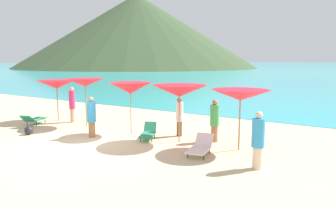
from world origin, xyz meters
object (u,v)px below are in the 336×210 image
umbrella_4 (240,95)px  beachgoer_1 (215,120)px  lounge_chair_1 (148,133)px  beachgoer_0 (179,116)px  umbrella_0 (57,85)px  lounge_chair_0 (34,119)px  umbrella_3 (179,91)px  umbrella_2 (130,88)px  lounge_chair_2 (200,147)px  beachgoer_2 (258,139)px  umbrella_1 (85,83)px  beachgoer_3 (72,103)px  beachgoer_4 (91,116)px  beach_ball (29,130)px

umbrella_4 → beachgoer_1: 1.74m
lounge_chair_1 → beachgoer_0: 1.50m
umbrella_0 → lounge_chair_1: bearing=-5.0°
umbrella_0 → lounge_chair_0: size_ratio=1.30×
umbrella_3 → lounge_chair_1: (-1.28, -0.29, -1.74)m
umbrella_4 → beachgoer_0: (-2.84, 0.63, -1.10)m
umbrella_2 → umbrella_4: umbrella_2 is taller
beachgoer_0 → beachgoer_1: size_ratio=0.99×
lounge_chair_1 → umbrella_2: bearing=139.1°
lounge_chair_2 → beachgoer_0: size_ratio=0.93×
beachgoer_2 → lounge_chair_0: bearing=24.1°
beachgoer_1 → beachgoer_2: (2.37, -2.18, 0.03)m
umbrella_1 → beachgoer_1: umbrella_1 is taller
umbrella_1 → umbrella_2: (2.84, -0.08, -0.12)m
beachgoer_3 → beachgoer_1: bearing=-14.0°
umbrella_4 → beachgoer_0: size_ratio=1.32×
beachgoer_2 → beachgoer_1: bearing=-17.2°
lounge_chair_2 → beachgoer_3: bearing=159.3°
umbrella_4 → beachgoer_3: umbrella_4 is taller
beachgoer_2 → umbrella_1: bearing=15.8°
lounge_chair_0 → beachgoer_1: bearing=168.2°
umbrella_2 → beachgoer_3: bearing=174.7°
beachgoer_2 → beachgoer_4: beachgoer_2 is taller
umbrella_4 → lounge_chair_0: 10.21m
umbrella_1 → umbrella_0: bearing=175.8°
lounge_chair_2 → beach_ball: bearing=-179.7°
beachgoer_4 → beachgoer_3: bearing=170.6°
lounge_chair_0 → lounge_chair_2: (9.07, 0.14, -0.04)m
lounge_chair_2 → beachgoer_3: beachgoer_3 is taller
umbrella_4 → lounge_chair_0: bearing=-172.3°
umbrella_1 → beachgoer_0: size_ratio=1.41×
beachgoer_0 → beach_ball: (-5.56, -3.31, -0.69)m
beachgoer_0 → beachgoer_1: beachgoer_1 is taller
umbrella_1 → beachgoer_2: (8.78, -1.47, -1.22)m
umbrella_0 → lounge_chair_2: (9.04, -1.27, -1.65)m
umbrella_1 → beachgoer_3: 1.80m
lounge_chair_1 → beachgoer_4: (-2.15, -1.01, 0.61)m
umbrella_1 → beach_ball: size_ratio=6.42×
umbrella_2 → beachgoer_1: umbrella_2 is taller
beachgoer_3 → beachgoer_0: bearing=-12.9°
beachgoer_3 → lounge_chair_1: bearing=-24.3°
umbrella_2 → lounge_chair_0: bearing=-167.4°
umbrella_3 → beachgoer_4: 3.84m
lounge_chair_0 → beachgoer_1: beachgoer_1 is taller
umbrella_1 → beachgoer_4: 2.62m
beachgoer_2 → beach_ball: size_ratio=4.76×
lounge_chair_1 → umbrella_0: bearing=149.0°
beachgoer_1 → beach_ball: (-7.18, -3.27, -0.69)m
beachgoer_0 → umbrella_4: bearing=-122.1°
beachgoer_2 → umbrella_2: bearing=12.1°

